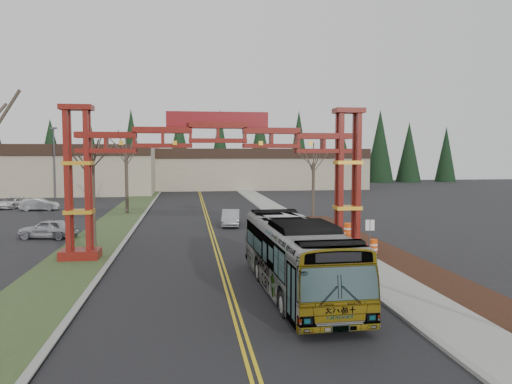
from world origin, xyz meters
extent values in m
cube|color=black|center=(0.00, 25.00, 0.01)|extent=(12.00, 110.00, 0.02)
cube|color=gold|center=(-0.12, 25.00, 0.03)|extent=(0.12, 100.00, 0.01)
cube|color=gold|center=(0.12, 25.00, 0.03)|extent=(0.12, 100.00, 0.01)
cube|color=gray|center=(6.15, 25.00, 0.07)|extent=(0.30, 110.00, 0.15)
cube|color=gray|center=(7.60, 25.00, 0.08)|extent=(2.60, 110.00, 0.14)
cube|color=black|center=(10.20, 10.00, 0.06)|extent=(2.60, 50.00, 0.12)
cube|color=#364A25|center=(-8.00, 25.00, 0.04)|extent=(4.00, 110.00, 0.08)
cube|color=gray|center=(-6.15, 25.00, 0.07)|extent=(0.30, 110.00, 0.15)
cube|color=#5C100C|center=(-8.00, 18.00, 0.30)|extent=(2.20, 1.60, 0.60)
cube|color=#5C100C|center=(-8.55, 17.65, 4.60)|extent=(0.28, 0.28, 8.00)
cube|color=#5C100C|center=(-7.45, 17.65, 4.60)|extent=(0.28, 0.28, 8.00)
cube|color=#5C100C|center=(-8.55, 18.35, 4.60)|extent=(0.28, 0.28, 8.00)
cube|color=#5C100C|center=(-7.45, 18.35, 4.60)|extent=(0.28, 0.28, 8.00)
cube|color=gold|center=(-8.00, 18.00, 2.80)|extent=(1.60, 1.10, 0.22)
cube|color=gold|center=(-8.00, 18.00, 5.60)|extent=(1.60, 1.10, 0.22)
cube|color=#5C100C|center=(-8.00, 18.00, 8.75)|extent=(1.80, 1.20, 0.30)
cube|color=#5C100C|center=(8.00, 18.00, 0.30)|extent=(2.20, 1.60, 0.60)
cube|color=#5C100C|center=(7.45, 17.65, 4.60)|extent=(0.28, 0.28, 8.00)
cube|color=#5C100C|center=(8.55, 17.65, 4.60)|extent=(0.28, 0.28, 8.00)
cube|color=#5C100C|center=(7.45, 18.35, 4.60)|extent=(0.28, 0.28, 8.00)
cube|color=#5C100C|center=(8.55, 18.35, 4.60)|extent=(0.28, 0.28, 8.00)
cube|color=gold|center=(8.00, 18.00, 2.80)|extent=(1.60, 1.10, 0.22)
cube|color=gold|center=(8.00, 18.00, 5.60)|extent=(1.60, 1.10, 0.22)
cube|color=#5C100C|center=(8.00, 18.00, 8.75)|extent=(1.80, 1.20, 0.30)
cube|color=#5C100C|center=(0.00, 18.00, 7.50)|extent=(16.00, 0.90, 1.00)
cube|color=#5C100C|center=(0.00, 18.00, 6.60)|extent=(16.00, 0.90, 0.60)
cube|color=maroon|center=(0.00, 18.00, 8.15)|extent=(6.00, 0.25, 0.90)
cube|color=tan|center=(-30.00, 72.00, 3.75)|extent=(46.00, 22.00, 7.50)
cube|color=tan|center=(10.00, 80.00, 3.50)|extent=(38.00, 20.00, 7.00)
cube|color=black|center=(10.00, 69.90, 6.20)|extent=(38.00, 0.40, 1.60)
cone|color=black|center=(-38.00, 92.00, 6.50)|extent=(5.60, 5.60, 13.00)
cylinder|color=#382D26|center=(-38.00, 92.00, 0.80)|extent=(0.80, 0.80, 1.60)
cone|color=black|center=(-29.50, 92.00, 6.50)|extent=(5.60, 5.60, 13.00)
cylinder|color=#382D26|center=(-29.50, 92.00, 0.80)|extent=(0.80, 0.80, 1.60)
cone|color=black|center=(-21.00, 92.00, 6.50)|extent=(5.60, 5.60, 13.00)
cylinder|color=#382D26|center=(-21.00, 92.00, 0.80)|extent=(0.80, 0.80, 1.60)
cone|color=black|center=(-12.50, 92.00, 6.50)|extent=(5.60, 5.60, 13.00)
cylinder|color=#382D26|center=(-12.50, 92.00, 0.80)|extent=(0.80, 0.80, 1.60)
cone|color=black|center=(-4.00, 92.00, 6.50)|extent=(5.60, 5.60, 13.00)
cylinder|color=#382D26|center=(-4.00, 92.00, 0.80)|extent=(0.80, 0.80, 1.60)
cone|color=black|center=(4.50, 92.00, 6.50)|extent=(5.60, 5.60, 13.00)
cylinder|color=#382D26|center=(4.50, 92.00, 0.80)|extent=(0.80, 0.80, 1.60)
cone|color=black|center=(13.00, 92.00, 6.50)|extent=(5.60, 5.60, 13.00)
cylinder|color=#382D26|center=(13.00, 92.00, 0.80)|extent=(0.80, 0.80, 1.60)
cone|color=black|center=(21.50, 92.00, 6.50)|extent=(5.60, 5.60, 13.00)
cylinder|color=#382D26|center=(21.50, 92.00, 0.80)|extent=(0.80, 0.80, 1.60)
cone|color=black|center=(30.00, 92.00, 6.50)|extent=(5.60, 5.60, 13.00)
cylinder|color=#382D26|center=(30.00, 92.00, 0.80)|extent=(0.80, 0.80, 1.60)
cone|color=black|center=(38.50, 92.00, 6.50)|extent=(5.60, 5.60, 13.00)
cylinder|color=#382D26|center=(38.50, 92.00, 0.80)|extent=(0.80, 0.80, 1.60)
cone|color=black|center=(47.00, 92.00, 6.50)|extent=(5.60, 5.60, 13.00)
cylinder|color=#382D26|center=(47.00, 92.00, 0.80)|extent=(0.80, 0.80, 1.60)
cone|color=black|center=(55.50, 92.00, 6.50)|extent=(5.60, 5.60, 13.00)
cylinder|color=#382D26|center=(55.50, 92.00, 0.80)|extent=(0.80, 0.80, 1.60)
imported|color=#989A9F|center=(2.90, 9.45, 1.64)|extent=(3.13, 11.86, 3.28)
imported|color=#A5A8AD|center=(1.80, 30.33, 0.68)|extent=(1.90, 4.29, 1.37)
imported|color=#B9BAC1|center=(-11.86, 25.85, 0.71)|extent=(4.39, 2.42, 1.41)
imported|color=#ADB2B5|center=(-17.73, 44.71, 0.65)|extent=(4.00, 1.48, 1.31)
imported|color=white|center=(-21.43, 47.56, 0.62)|extent=(3.37, 4.91, 1.25)
cylinder|color=#382D26|center=(-8.00, 22.27, 2.68)|extent=(0.31, 0.31, 5.37)
cylinder|color=#382D26|center=(-8.00, 22.27, 6.35)|extent=(0.12, 0.12, 2.16)
cylinder|color=#382D26|center=(-8.00, 40.49, 3.01)|extent=(0.34, 0.34, 6.01)
cylinder|color=#382D26|center=(-8.00, 40.49, 7.09)|extent=(0.13, 0.13, 2.37)
cylinder|color=#382D26|center=(10.00, 34.36, 2.64)|extent=(0.29, 0.29, 5.28)
cylinder|color=#382D26|center=(10.00, 34.36, 6.19)|extent=(0.11, 0.11, 2.00)
cylinder|color=#3F3F44|center=(-19.84, 59.57, 4.75)|extent=(0.21, 0.21, 9.50)
cube|color=#3F3F44|center=(-19.84, 59.57, 9.60)|extent=(0.84, 0.42, 0.26)
cylinder|color=#3F3F44|center=(8.72, 15.99, 1.15)|extent=(0.06, 0.06, 2.29)
cube|color=white|center=(8.72, 15.99, 1.98)|extent=(0.52, 0.09, 0.62)
cylinder|color=#F6500D|center=(9.43, 17.21, 0.46)|extent=(0.48, 0.48, 0.92)
cylinder|color=white|center=(9.43, 17.21, 0.60)|extent=(0.49, 0.49, 0.11)
cylinder|color=white|center=(9.43, 17.21, 0.32)|extent=(0.49, 0.49, 0.11)
cylinder|color=#F6500D|center=(8.58, 19.55, 0.47)|extent=(0.49, 0.49, 0.94)
cylinder|color=white|center=(8.58, 19.55, 0.61)|extent=(0.51, 0.51, 0.11)
cylinder|color=white|center=(8.58, 19.55, 0.33)|extent=(0.51, 0.51, 0.11)
cylinder|color=#F6500D|center=(9.71, 22.92, 0.56)|extent=(0.58, 0.58, 1.12)
cylinder|color=white|center=(9.71, 22.92, 0.73)|extent=(0.60, 0.60, 0.13)
cylinder|color=white|center=(9.71, 22.92, 0.39)|extent=(0.60, 0.60, 0.13)
camera|label=1|loc=(-1.75, -11.64, 6.12)|focal=35.00mm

